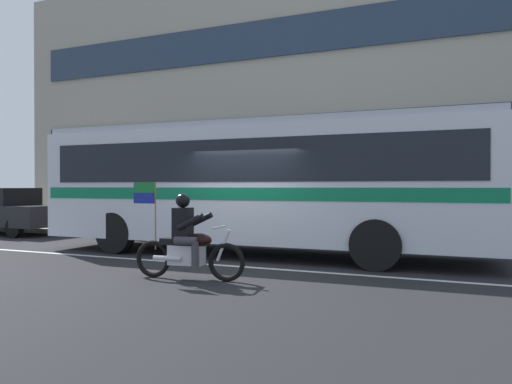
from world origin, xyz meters
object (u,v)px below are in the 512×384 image
transit_bus (258,179)px  parked_sedan_curbside (3,210)px  motorcycle_with_rider (188,243)px  fire_hydrant (148,221)px

transit_bus → parked_sedan_curbside: transit_bus is taller
transit_bus → motorcycle_with_rider: size_ratio=5.09×
transit_bus → parked_sedan_curbside: bearing=172.5°
transit_bus → fire_hydrant: size_ratio=14.83×
transit_bus → fire_hydrant: (-5.34, 2.87, -1.36)m
motorcycle_with_rider → fire_hydrant: motorcycle_with_rider is taller
motorcycle_with_rider → fire_hydrant: 8.31m
fire_hydrant → motorcycle_with_rider: bearing=-49.5°
motorcycle_with_rider → parked_sedan_curbside: size_ratio=0.45×
parked_sedan_curbside → fire_hydrant: size_ratio=6.48×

